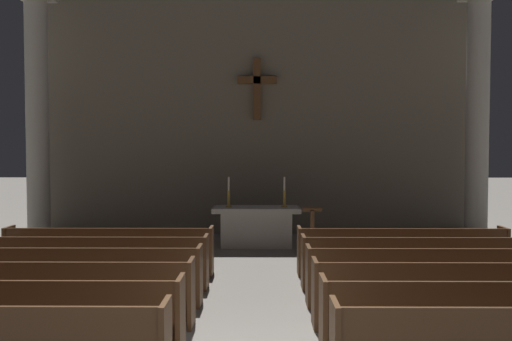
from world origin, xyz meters
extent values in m
cube|color=brown|center=(-2.87, 1.06, 0.42)|extent=(3.94, 0.40, 0.05)
cube|color=brown|center=(-2.87, 0.83, 0.70)|extent=(3.94, 0.05, 0.50)
cube|color=brown|center=(-2.87, 1.24, 0.20)|extent=(3.94, 0.04, 0.40)
cube|color=brown|center=(-0.87, 1.04, 0.47)|extent=(0.06, 0.50, 0.95)
cube|color=brown|center=(-2.87, 2.11, 0.42)|extent=(3.94, 0.40, 0.05)
cube|color=brown|center=(-2.87, 1.89, 0.70)|extent=(3.94, 0.05, 0.50)
cube|color=brown|center=(-2.87, 2.29, 0.20)|extent=(3.94, 0.04, 0.40)
cube|color=brown|center=(-0.87, 2.09, 0.47)|extent=(0.06, 0.50, 0.95)
cube|color=brown|center=(-2.87, 3.17, 0.42)|extent=(3.94, 0.40, 0.05)
cube|color=brown|center=(-2.87, 2.94, 0.70)|extent=(3.94, 0.05, 0.50)
cube|color=brown|center=(-2.87, 3.35, 0.20)|extent=(3.94, 0.04, 0.40)
cube|color=brown|center=(-0.87, 3.15, 0.47)|extent=(0.06, 0.50, 0.95)
cube|color=brown|center=(-2.87, 4.23, 0.42)|extent=(3.94, 0.40, 0.05)
cube|color=brown|center=(-2.87, 4.00, 0.70)|extent=(3.94, 0.05, 0.50)
cube|color=brown|center=(-2.87, 4.41, 0.20)|extent=(3.94, 0.04, 0.40)
cube|color=brown|center=(-0.87, 4.21, 0.47)|extent=(0.06, 0.50, 0.95)
cube|color=brown|center=(-2.87, 5.28, 0.42)|extent=(3.94, 0.40, 0.05)
cube|color=brown|center=(-2.87, 5.06, 0.70)|extent=(3.94, 0.05, 0.50)
cube|color=brown|center=(-2.87, 5.46, 0.20)|extent=(3.94, 0.04, 0.40)
cube|color=brown|center=(-0.87, 5.26, 0.47)|extent=(0.06, 0.50, 0.95)
cube|color=brown|center=(-4.87, 5.26, 0.47)|extent=(0.06, 0.50, 0.95)
cube|color=brown|center=(2.87, 1.06, 0.42)|extent=(3.94, 0.40, 0.05)
cube|color=brown|center=(2.87, 0.83, 0.70)|extent=(3.94, 0.05, 0.50)
cube|color=brown|center=(2.87, 1.24, 0.20)|extent=(3.94, 0.04, 0.40)
cube|color=brown|center=(0.87, 1.04, 0.47)|extent=(0.06, 0.50, 0.95)
cube|color=brown|center=(2.87, 2.11, 0.42)|extent=(3.94, 0.40, 0.05)
cube|color=brown|center=(2.87, 1.89, 0.70)|extent=(3.94, 0.05, 0.50)
cube|color=brown|center=(2.87, 2.29, 0.20)|extent=(3.94, 0.04, 0.40)
cube|color=brown|center=(0.87, 2.09, 0.47)|extent=(0.06, 0.50, 0.95)
cube|color=brown|center=(2.87, 3.17, 0.42)|extent=(3.94, 0.40, 0.05)
cube|color=brown|center=(2.87, 2.94, 0.70)|extent=(3.94, 0.05, 0.50)
cube|color=brown|center=(2.87, 3.35, 0.20)|extent=(3.94, 0.04, 0.40)
cube|color=brown|center=(0.87, 3.15, 0.47)|extent=(0.06, 0.50, 0.95)
cube|color=brown|center=(2.87, 4.23, 0.42)|extent=(3.94, 0.40, 0.05)
cube|color=brown|center=(2.87, 4.00, 0.70)|extent=(3.94, 0.05, 0.50)
cube|color=brown|center=(2.87, 4.41, 0.20)|extent=(3.94, 0.04, 0.40)
cube|color=brown|center=(0.87, 4.21, 0.47)|extent=(0.06, 0.50, 0.95)
cube|color=brown|center=(2.87, 5.28, 0.42)|extent=(3.94, 0.40, 0.05)
cube|color=brown|center=(2.87, 5.06, 0.70)|extent=(3.94, 0.05, 0.50)
cube|color=brown|center=(2.87, 5.46, 0.20)|extent=(3.94, 0.04, 0.40)
cube|color=brown|center=(0.87, 5.26, 0.47)|extent=(0.06, 0.50, 0.95)
cube|color=brown|center=(4.87, 5.26, 0.47)|extent=(0.06, 0.50, 0.95)
cube|color=#ADA89E|center=(-5.68, 8.80, 0.10)|extent=(0.81, 0.81, 0.20)
cylinder|color=#ADA89E|center=(-5.68, 8.80, 3.16)|extent=(0.58, 0.58, 6.31)
cube|color=#ADA89E|center=(5.68, 8.80, 0.10)|extent=(0.81, 0.81, 0.20)
cylinder|color=#ADA89E|center=(5.68, 8.80, 3.16)|extent=(0.58, 0.58, 6.31)
cube|color=#BCB7AD|center=(0.00, 8.36, 0.44)|extent=(1.76, 0.72, 0.88)
cube|color=#BCB7AD|center=(0.00, 8.36, 0.94)|extent=(2.20, 0.90, 0.12)
cube|color=silver|center=(0.00, 8.36, 1.00)|extent=(2.09, 0.86, 0.01)
cylinder|color=#B79338|center=(-0.70, 8.36, 1.02)|extent=(0.16, 0.16, 0.02)
cylinder|color=#B79338|center=(-0.70, 8.36, 1.22)|extent=(0.07, 0.07, 0.41)
cylinder|color=silver|center=(-0.70, 8.36, 1.59)|extent=(0.04, 0.04, 0.34)
cylinder|color=#B79338|center=(0.70, 8.36, 1.02)|extent=(0.16, 0.16, 0.02)
cylinder|color=#B79338|center=(0.70, 8.36, 1.22)|extent=(0.07, 0.07, 0.41)
cylinder|color=silver|center=(0.70, 8.36, 1.59)|extent=(0.04, 0.04, 0.34)
cube|color=#706656|center=(0.00, 10.56, 3.78)|extent=(12.28, 0.25, 7.55)
cube|color=brown|center=(0.00, 10.33, 4.15)|extent=(0.21, 0.21, 1.73)
cube|color=brown|center=(0.00, 10.33, 4.41)|extent=(1.11, 0.21, 0.21)
cylinder|color=brown|center=(1.30, 7.16, 0.02)|extent=(0.36, 0.36, 0.04)
cylinder|color=brown|center=(1.30, 7.16, 0.53)|extent=(0.10, 0.10, 1.05)
cube|color=brown|center=(1.30, 7.16, 1.08)|extent=(0.44, 0.31, 0.15)
camera|label=1|loc=(0.11, -5.65, 2.52)|focal=39.24mm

